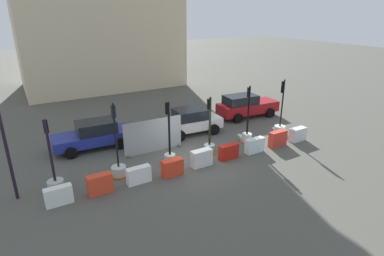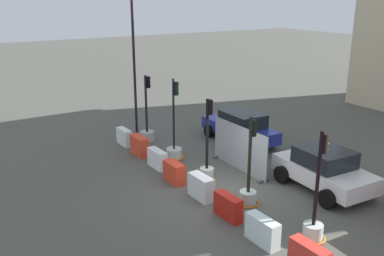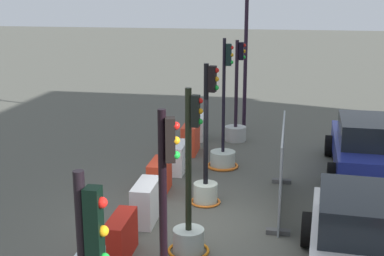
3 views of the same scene
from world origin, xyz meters
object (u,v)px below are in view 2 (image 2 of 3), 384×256
Objects in this scene: construction_barrier_1 at (139,146)px; car_blue_estate at (240,127)px; traffic_light_2 at (207,163)px; traffic_light_0 at (147,128)px; street_lamp_post at (134,50)px; construction_barrier_0 at (124,137)px; traffic_light_1 at (174,148)px; construction_barrier_4 at (201,187)px; car_white_van at (324,169)px; traffic_light_4 at (314,221)px; construction_barrier_3 at (174,172)px; traffic_light_3 at (248,188)px; construction_barrier_6 at (262,231)px; construction_barrier_5 at (228,207)px; construction_barrier_2 at (157,159)px.

car_blue_estate reaches higher than construction_barrier_1.
traffic_light_2 is 4.93m from car_blue_estate.
street_lamp_post reaches higher than traffic_light_0.
traffic_light_1 is at bearing 21.95° from construction_barrier_0.
car_blue_estate is at bearing 41.54° from street_lamp_post.
traffic_light_0 is at bearing 143.21° from construction_barrier_1.
construction_barrier_4 is at bearing -9.31° from street_lamp_post.
traffic_light_4 is at bearing -52.77° from car_white_van.
construction_barrier_3 is 7.90m from street_lamp_post.
construction_barrier_4 is (1.73, 0.13, 0.03)m from construction_barrier_3.
construction_barrier_1 is (-9.25, -1.37, -0.15)m from traffic_light_4.
traffic_light_4 is 4.30m from construction_barrier_4.
construction_barrier_1 is at bearing 179.97° from construction_barrier_4.
traffic_light_2 reaches higher than car_blue_estate.
construction_barrier_3 is at bearing -165.40° from traffic_light_4.
traffic_light_3 is at bearing -100.17° from car_white_van.
car_white_van is (-1.63, 4.44, 0.39)m from construction_barrier_6.
construction_barrier_3 is at bearing -156.14° from traffic_light_3.
construction_barrier_6 reaches higher than construction_barrier_5.
construction_barrier_2 is at bearing -0.01° from construction_barrier_0.
traffic_light_0 is 2.95× the size of construction_barrier_5.
construction_barrier_2 is at bearing -15.37° from street_lamp_post.
construction_barrier_5 is (-2.39, -1.42, -0.19)m from traffic_light_4.
car_white_van is (0.57, 3.17, 0.20)m from traffic_light_3.
street_lamp_post reaches higher than traffic_light_3.
car_blue_estate is at bearing 92.92° from traffic_light_1.
construction_barrier_2 is 1.00× the size of construction_barrier_5.
traffic_light_3 is (8.06, -0.06, -0.03)m from traffic_light_0.
traffic_light_3 is 3.23m from car_white_van.
traffic_light_1 reaches higher than traffic_light_3.
construction_barrier_1 is at bearing -148.08° from car_white_van.
traffic_light_0 is at bearing 172.67° from construction_barrier_6.
traffic_light_0 is 0.84× the size of car_white_van.
construction_barrier_6 is at bearing -14.34° from traffic_light_2.
construction_barrier_5 is (0.44, -1.22, -0.20)m from traffic_light_3.
car_white_van reaches higher than car_blue_estate.
construction_barrier_3 is at bearing -64.86° from car_blue_estate.
construction_barrier_4 is 4.73m from car_white_van.
construction_barrier_2 is (0.58, -1.17, -0.11)m from traffic_light_1.
construction_barrier_1 reaches higher than construction_barrier_2.
traffic_light_2 is 2.92× the size of construction_barrier_5.
construction_barrier_6 is (2.20, -1.26, -0.19)m from traffic_light_3.
construction_barrier_0 is 9.72m from car_white_van.
traffic_light_4 reaches higher than car_white_van.
traffic_light_2 is 8.02m from street_lamp_post.
street_lamp_post reaches higher than car_white_van.
traffic_light_0 is at bearing 179.60° from traffic_light_3.
car_white_van is (1.81, 4.35, 0.37)m from construction_barrier_4.
street_lamp_post reaches higher than car_blue_estate.
traffic_light_3 is (2.50, 0.06, -0.09)m from traffic_light_2.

